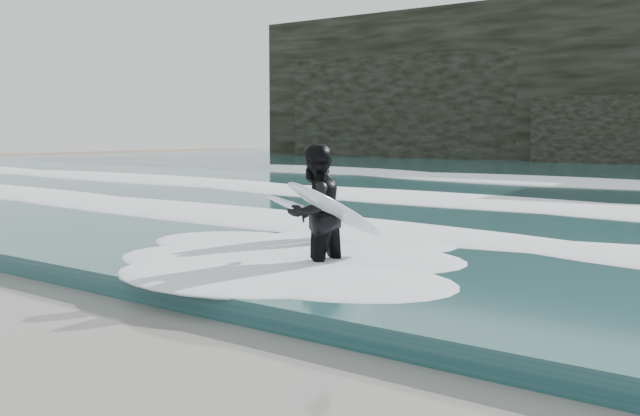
# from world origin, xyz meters

# --- Properties ---
(foam_near) EXTENTS (60.00, 3.20, 0.20)m
(foam_near) POSITION_xyz_m (0.00, 9.00, 0.40)
(foam_near) COLOR white
(foam_near) RESTS_ON sea
(foam_mid) EXTENTS (60.00, 4.00, 0.24)m
(foam_mid) POSITION_xyz_m (0.00, 16.00, 0.42)
(foam_mid) COLOR white
(foam_mid) RESTS_ON sea
(surfer_left) EXTENTS (1.01, 1.88, 1.59)m
(surfer_left) POSITION_xyz_m (-1.02, 6.84, 0.80)
(surfer_left) COLOR black
(surfer_left) RESTS_ON ground
(surfer_right) EXTENTS (1.12, 2.02, 1.99)m
(surfer_right) POSITION_xyz_m (0.06, 5.44, 1.00)
(surfer_right) COLOR black
(surfer_right) RESTS_ON ground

